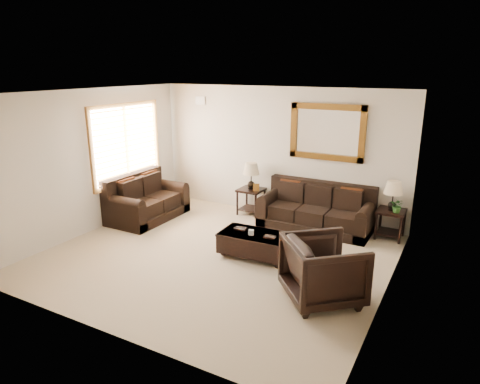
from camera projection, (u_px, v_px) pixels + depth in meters
The scene contains 11 objects.
room at pixel (215, 179), 6.87m from camera, with size 5.51×5.01×2.71m.
window at pixel (127, 144), 8.81m from camera, with size 0.07×1.96×1.66m.
mirror at pixel (327, 132), 8.33m from camera, with size 1.50×0.06×1.10m.
air_vent at pixel (200, 101), 9.55m from camera, with size 0.25×0.02×0.18m, color #999999.
sofa at pixel (316, 212), 8.43m from camera, with size 2.16×0.93×0.88m.
loveseat at pixel (145, 202), 8.97m from camera, with size 0.98×1.66×0.93m.
end_table_left at pixel (251, 181), 9.12m from camera, with size 0.51×0.51×1.13m.
end_table_right at pixel (392, 201), 7.81m from camera, with size 0.50×0.50×1.10m.
coffee_table at pixel (256, 242), 7.16m from camera, with size 1.24×0.71×0.51m.
armchair at pixel (324, 267), 5.75m from camera, with size 0.95×0.89×0.98m, color black.
potted_plant at pixel (397, 207), 7.70m from camera, with size 0.24×0.27×0.21m, color #28571E.
Camera 1 is at (3.53, -5.66, 3.09)m, focal length 32.00 mm.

